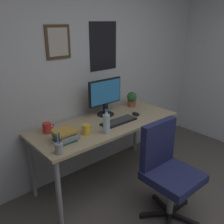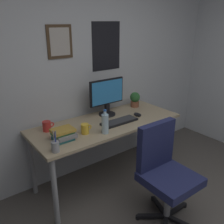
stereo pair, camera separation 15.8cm
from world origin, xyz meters
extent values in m
cube|color=silver|center=(0.00, 2.15, 1.30)|extent=(4.40, 0.08, 2.60)
cube|color=#4C3823|center=(-0.24, 2.11, 1.61)|extent=(0.28, 0.02, 0.34)
cube|color=beige|center=(-0.24, 2.09, 1.61)|extent=(0.22, 0.00, 0.28)
cube|color=black|center=(0.36, 2.11, 1.53)|extent=(0.40, 0.01, 0.56)
cube|color=tan|center=(0.08, 1.73, 0.74)|extent=(1.70, 0.69, 0.03)
cylinder|color=#9EA0A5|center=(-0.71, 1.44, 0.36)|extent=(0.05, 0.05, 0.72)
cylinder|color=#9EA0A5|center=(0.87, 1.44, 0.36)|extent=(0.05, 0.05, 0.72)
cylinder|color=#9EA0A5|center=(-0.71, 2.01, 0.36)|extent=(0.05, 0.05, 0.72)
cylinder|color=#9EA0A5|center=(0.87, 2.01, 0.36)|extent=(0.05, 0.05, 0.72)
cube|color=#1E234C|center=(0.16, 0.85, 0.46)|extent=(0.47, 0.47, 0.08)
cube|color=#1E234C|center=(0.16, 1.05, 0.72)|extent=(0.42, 0.08, 0.45)
cylinder|color=#9EA0A5|center=(0.16, 0.85, 0.21)|extent=(0.06, 0.06, 0.42)
cube|color=black|center=(0.30, 0.85, 0.04)|extent=(0.28, 0.04, 0.03)
cylinder|color=black|center=(0.44, 0.85, 0.02)|extent=(0.04, 0.04, 0.04)
cube|color=black|center=(0.20, 0.99, 0.04)|extent=(0.13, 0.28, 0.03)
cylinder|color=black|center=(0.25, 1.12, 0.02)|extent=(0.04, 0.04, 0.04)
cube|color=black|center=(0.04, 0.94, 0.04)|extent=(0.25, 0.20, 0.03)
cylinder|color=black|center=(-0.07, 1.02, 0.02)|extent=(0.04, 0.04, 0.04)
cube|color=black|center=(0.20, 0.72, 0.04)|extent=(0.12, 0.28, 0.03)
cylinder|color=black|center=(0.22, 1.91, 0.76)|extent=(0.20, 0.20, 0.01)
cube|color=black|center=(0.22, 1.91, 0.83)|extent=(0.05, 0.04, 0.12)
cube|color=black|center=(0.22, 1.92, 1.04)|extent=(0.46, 0.02, 0.30)
cube|color=#338CD8|center=(0.22, 1.90, 1.04)|extent=(0.43, 0.00, 0.27)
cube|color=black|center=(0.18, 1.63, 0.76)|extent=(0.43, 0.15, 0.02)
cube|color=#38383A|center=(0.18, 1.63, 0.78)|extent=(0.41, 0.13, 0.00)
ellipsoid|color=black|center=(0.48, 1.66, 0.77)|extent=(0.06, 0.11, 0.04)
cylinder|color=silver|center=(-0.10, 1.50, 0.85)|extent=(0.07, 0.07, 0.20)
cylinder|color=silver|center=(-0.10, 1.50, 0.97)|extent=(0.03, 0.03, 0.04)
cylinder|color=#2659B2|center=(-0.10, 1.50, 1.00)|extent=(0.03, 0.03, 0.01)
cylinder|color=yellow|center=(-0.26, 1.62, 0.80)|extent=(0.08, 0.08, 0.10)
torus|color=yellow|center=(-0.21, 1.62, 0.81)|extent=(0.05, 0.01, 0.05)
cylinder|color=red|center=(-0.54, 1.91, 0.80)|extent=(0.09, 0.09, 0.10)
torus|color=red|center=(-0.49, 1.91, 0.81)|extent=(0.05, 0.01, 0.05)
cylinder|color=brown|center=(0.69, 1.93, 0.79)|extent=(0.11, 0.11, 0.07)
sphere|color=#2D6B33|center=(0.69, 1.93, 0.88)|extent=(0.13, 0.13, 0.13)
ellipsoid|color=#287A38|center=(0.66, 1.96, 0.89)|extent=(0.07, 0.08, 0.02)
ellipsoid|color=#287A38|center=(0.72, 1.95, 0.90)|extent=(0.07, 0.08, 0.02)
ellipsoid|color=#287A38|center=(0.66, 1.90, 0.89)|extent=(0.08, 0.07, 0.02)
cylinder|color=#9EA0A5|center=(-0.66, 1.46, 0.80)|extent=(0.07, 0.07, 0.09)
cylinder|color=#263FBF|center=(-0.65, 1.46, 0.88)|extent=(0.01, 0.01, 0.13)
cylinder|color=red|center=(-0.65, 1.46, 0.88)|extent=(0.01, 0.01, 0.13)
cylinder|color=black|center=(-0.65, 1.46, 0.88)|extent=(0.01, 0.01, 0.13)
cylinder|color=#9EA0A5|center=(-0.65, 1.46, 0.88)|extent=(0.01, 0.03, 0.14)
cylinder|color=#9EA0A5|center=(-0.66, 1.46, 0.88)|extent=(0.01, 0.02, 0.14)
cube|color=#26727A|center=(-0.50, 1.63, 0.77)|extent=(0.17, 0.16, 0.03)
cube|color=gray|center=(-0.49, 1.62, 0.80)|extent=(0.19, 0.17, 0.03)
cube|color=#33723F|center=(-0.50, 1.62, 0.82)|extent=(0.20, 0.12, 0.02)
cube|color=gold|center=(-0.50, 1.63, 0.85)|extent=(0.21, 0.16, 0.03)
camera|label=1|loc=(-1.52, -0.21, 1.81)|focal=39.21mm
camera|label=2|loc=(-1.40, -0.31, 1.81)|focal=39.21mm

